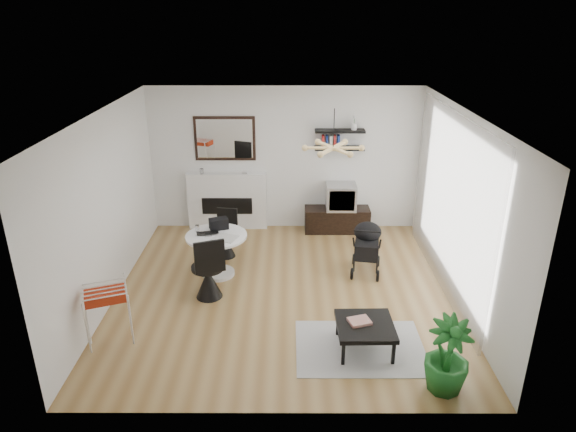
{
  "coord_description": "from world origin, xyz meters",
  "views": [
    {
      "loc": [
        0.08,
        -6.74,
        4.0
      ],
      "look_at": [
        0.06,
        0.4,
        1.07
      ],
      "focal_mm": 32.0,
      "sensor_mm": 36.0,
      "label": 1
    }
  ],
  "objects_px": {
    "dining_table": "(217,249)",
    "drying_rack": "(108,315)",
    "crt_tv": "(341,197)",
    "potted_plant": "(447,356)",
    "coffee_table": "(365,327)",
    "fireplace": "(227,194)",
    "tv_console": "(337,220)",
    "stroller": "(367,249)"
  },
  "relations": [
    {
      "from": "stroller",
      "to": "drying_rack",
      "type": "bearing_deg",
      "value": -140.7
    },
    {
      "from": "stroller",
      "to": "fireplace",
      "type": "bearing_deg",
      "value": 154.13
    },
    {
      "from": "stroller",
      "to": "tv_console",
      "type": "bearing_deg",
      "value": 111.66
    },
    {
      "from": "tv_console",
      "to": "crt_tv",
      "type": "height_order",
      "value": "crt_tv"
    },
    {
      "from": "dining_table",
      "to": "coffee_table",
      "type": "distance_m",
      "value": 2.83
    },
    {
      "from": "dining_table",
      "to": "crt_tv",
      "type": "bearing_deg",
      "value": 39.7
    },
    {
      "from": "fireplace",
      "to": "coffee_table",
      "type": "xyz_separation_m",
      "value": [
        2.12,
        -3.82,
        -0.35
      ]
    },
    {
      "from": "fireplace",
      "to": "potted_plant",
      "type": "bearing_deg",
      "value": -57.27
    },
    {
      "from": "drying_rack",
      "to": "potted_plant",
      "type": "xyz_separation_m",
      "value": [
        4.0,
        -0.82,
        0.02
      ]
    },
    {
      "from": "crt_tv",
      "to": "coffee_table",
      "type": "distance_m",
      "value": 3.69
    },
    {
      "from": "potted_plant",
      "to": "drying_rack",
      "type": "bearing_deg",
      "value": 168.38
    },
    {
      "from": "stroller",
      "to": "crt_tv",
      "type": "bearing_deg",
      "value": 109.73
    },
    {
      "from": "tv_console",
      "to": "coffee_table",
      "type": "relative_size",
      "value": 1.71
    },
    {
      "from": "crt_tv",
      "to": "coffee_table",
      "type": "height_order",
      "value": "crt_tv"
    },
    {
      "from": "tv_console",
      "to": "stroller",
      "type": "relative_size",
      "value": 1.36
    },
    {
      "from": "stroller",
      "to": "potted_plant",
      "type": "xyz_separation_m",
      "value": [
        0.49,
        -2.79,
        0.07
      ]
    },
    {
      "from": "stroller",
      "to": "coffee_table",
      "type": "bearing_deg",
      "value": -88.33
    },
    {
      "from": "fireplace",
      "to": "stroller",
      "type": "distance_m",
      "value": 3.01
    },
    {
      "from": "tv_console",
      "to": "coffee_table",
      "type": "bearing_deg",
      "value": -89.53
    },
    {
      "from": "potted_plant",
      "to": "stroller",
      "type": "bearing_deg",
      "value": 100.05
    },
    {
      "from": "dining_table",
      "to": "potted_plant",
      "type": "xyz_separation_m",
      "value": [
        2.87,
        -2.64,
        -0.01
      ]
    },
    {
      "from": "dining_table",
      "to": "stroller",
      "type": "xyz_separation_m",
      "value": [
        2.38,
        0.15,
        -0.08
      ]
    },
    {
      "from": "drying_rack",
      "to": "potted_plant",
      "type": "bearing_deg",
      "value": -32.69
    },
    {
      "from": "tv_console",
      "to": "stroller",
      "type": "height_order",
      "value": "stroller"
    },
    {
      "from": "fireplace",
      "to": "drying_rack",
      "type": "relative_size",
      "value": 2.63
    },
    {
      "from": "tv_console",
      "to": "dining_table",
      "type": "distance_m",
      "value": 2.7
    },
    {
      "from": "tv_console",
      "to": "drying_rack",
      "type": "xyz_separation_m",
      "value": [
        -3.17,
        -3.57,
        0.2
      ]
    },
    {
      "from": "tv_console",
      "to": "drying_rack",
      "type": "height_order",
      "value": "drying_rack"
    },
    {
      "from": "crt_tv",
      "to": "fireplace",
      "type": "bearing_deg",
      "value": 176.0
    },
    {
      "from": "dining_table",
      "to": "drying_rack",
      "type": "xyz_separation_m",
      "value": [
        -1.12,
        -1.82,
        -0.03
      ]
    },
    {
      "from": "potted_plant",
      "to": "tv_console",
      "type": "bearing_deg",
      "value": 100.65
    },
    {
      "from": "coffee_table",
      "to": "tv_console",
      "type": "bearing_deg",
      "value": 90.47
    },
    {
      "from": "potted_plant",
      "to": "fireplace",
      "type": "bearing_deg",
      "value": 122.73
    },
    {
      "from": "fireplace",
      "to": "dining_table",
      "type": "relative_size",
      "value": 2.25
    },
    {
      "from": "coffee_table",
      "to": "stroller",
      "type": "bearing_deg",
      "value": 81.7
    },
    {
      "from": "potted_plant",
      "to": "coffee_table",
      "type": "bearing_deg",
      "value": 137.86
    },
    {
      "from": "fireplace",
      "to": "coffee_table",
      "type": "height_order",
      "value": "fireplace"
    },
    {
      "from": "fireplace",
      "to": "crt_tv",
      "type": "relative_size",
      "value": 3.92
    },
    {
      "from": "tv_console",
      "to": "dining_table",
      "type": "relative_size",
      "value": 1.27
    },
    {
      "from": "potted_plant",
      "to": "crt_tv",
      "type": "bearing_deg",
      "value": 99.95
    },
    {
      "from": "drying_rack",
      "to": "coffee_table",
      "type": "distance_m",
      "value": 3.21
    },
    {
      "from": "crt_tv",
      "to": "potted_plant",
      "type": "distance_m",
      "value": 4.46
    }
  ]
}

